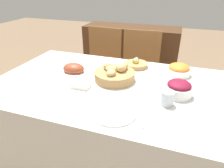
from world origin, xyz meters
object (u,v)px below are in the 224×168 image
drinking_cup (167,98)px  ham_platter (74,69)px  carrot_bowl (179,70)px  knife (142,118)px  bread_basket (115,74)px  dinner_plate (114,112)px  fork (88,107)px  beet_salad_bowl (179,88)px  sideboard (131,56)px  butter_dish (81,85)px  chair_far_left (101,67)px  egg_basket (136,64)px  chair_far_center (139,72)px  spoon (147,119)px

drinking_cup → ham_platter: bearing=162.6°
carrot_bowl → knife: (-0.16, -0.64, -0.04)m
bread_basket → dinner_plate: size_ratio=1.11×
ham_platter → fork: size_ratio=1.58×
beet_salad_bowl → dinner_plate: bearing=-136.4°
sideboard → dinner_plate: size_ratio=5.04×
carrot_bowl → butter_dish: (-0.63, -0.44, -0.03)m
chair_far_left → egg_basket: 0.78m
drinking_cup → chair_far_center: bearing=109.9°
carrot_bowl → dinner_plate: (-0.32, -0.64, -0.04)m
egg_basket → beet_salad_bowl: (0.36, -0.38, 0.02)m
bread_basket → sideboard: bearing=99.1°
knife → bread_basket: bearing=124.3°
sideboard → butter_dish: size_ratio=10.91×
carrot_bowl → egg_basket: bearing=171.6°
fork → drinking_cup: bearing=21.5°
carrot_bowl → knife: carrot_bowl is taller
chair_far_left → dinner_plate: chair_far_left is taller
egg_basket → sideboard: bearing=105.4°
ham_platter → carrot_bowl: size_ratio=1.43×
sideboard → ham_platter: bearing=-94.2°
carrot_bowl → dinner_plate: size_ratio=0.70×
beet_salad_bowl → drinking_cup: size_ratio=2.00×
bread_basket → spoon: 0.51m
spoon → beet_salad_bowl: bearing=66.8°
bread_basket → carrot_bowl: size_ratio=1.58×
chair_far_center → sideboard: 0.77m
chair_far_center → carrot_bowl: chair_far_center is taller
bread_basket → carrot_bowl: bread_basket is taller
carrot_bowl → drinking_cup: (-0.05, -0.46, 0.00)m
egg_basket → ham_platter: bearing=-147.6°
sideboard → chair_far_left: bearing=-104.9°
beet_salad_bowl → fork: beet_salad_bowl is taller
chair_far_left → bread_basket: (0.43, -0.80, 0.32)m
egg_basket → drinking_cup: size_ratio=2.25×
bread_basket → spoon: bread_basket is taller
sideboard → drinking_cup: size_ratio=15.26×
egg_basket → knife: bearing=-74.7°
spoon → chair_far_left: bearing=123.2°
knife → drinking_cup: bearing=56.4°
chair_far_center → drinking_cup: chair_far_center is taller
spoon → fork: bearing=-178.8°
drinking_cup → dinner_plate: bearing=-146.6°
beet_salad_bowl → drinking_cup: beet_salad_bowl is taller
egg_basket → butter_dish: 0.56m
chair_far_left → bread_basket: size_ratio=3.23×
chair_far_center → carrot_bowl: bearing=-55.9°
carrot_bowl → ham_platter: bearing=-163.8°
carrot_bowl → knife: size_ratio=1.10×
dinner_plate → fork: (-0.16, 0.00, -0.00)m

